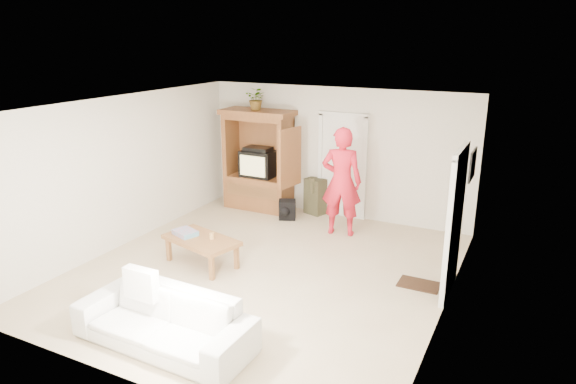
{
  "coord_description": "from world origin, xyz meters",
  "views": [
    {
      "loc": [
        3.63,
        -6.43,
        3.56
      ],
      "look_at": [
        0.12,
        0.6,
        1.15
      ],
      "focal_mm": 32.0,
      "sensor_mm": 36.0,
      "label": 1
    }
  ],
  "objects_px": {
    "sofa": "(164,321)",
    "coffee_table": "(201,242)",
    "man": "(341,182)",
    "armoire": "(260,167)"
  },
  "relations": [
    {
      "from": "sofa",
      "to": "coffee_table",
      "type": "distance_m",
      "value": 2.25
    },
    {
      "from": "armoire",
      "to": "man",
      "type": "distance_m",
      "value": 2.17
    },
    {
      "from": "armoire",
      "to": "sofa",
      "type": "bearing_deg",
      "value": -73.18
    },
    {
      "from": "armoire",
      "to": "sofa",
      "type": "relative_size",
      "value": 0.95
    },
    {
      "from": "armoire",
      "to": "man",
      "type": "height_order",
      "value": "armoire"
    },
    {
      "from": "armoire",
      "to": "man",
      "type": "xyz_separation_m",
      "value": [
        2.07,
        -0.63,
        0.1
      ]
    },
    {
      "from": "man",
      "to": "coffee_table",
      "type": "bearing_deg",
      "value": 44.97
    },
    {
      "from": "armoire",
      "to": "man",
      "type": "bearing_deg",
      "value": -16.87
    },
    {
      "from": "man",
      "to": "sofa",
      "type": "distance_m",
      "value": 4.42
    },
    {
      "from": "armoire",
      "to": "sofa",
      "type": "xyz_separation_m",
      "value": [
        1.5,
        -4.95,
        -0.59
      ]
    }
  ]
}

